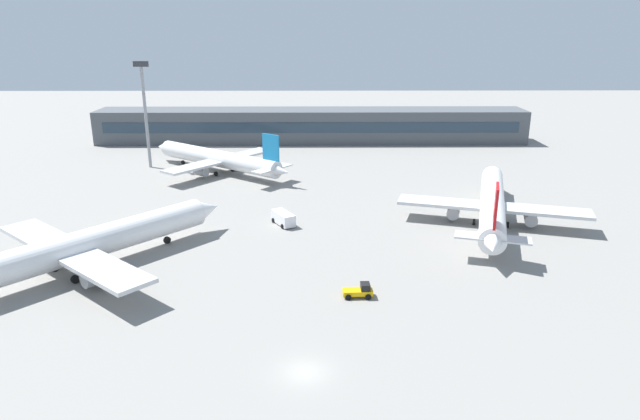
# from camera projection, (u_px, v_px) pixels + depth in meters

# --- Properties ---
(ground_plane) EXTENTS (400.00, 400.00, 0.00)m
(ground_plane) POSITION_uv_depth(u_px,v_px,m) (309.00, 228.00, 91.25)
(ground_plane) COLOR gray
(terminal_building) EXTENTS (118.23, 12.13, 9.00)m
(terminal_building) POSITION_uv_depth(u_px,v_px,m) (311.00, 126.00, 157.33)
(terminal_building) COLOR #4C5156
(terminal_building) RESTS_ON ground_plane
(airplane_near) EXTENTS (33.86, 37.13, 11.50)m
(airplane_near) POSITION_uv_depth(u_px,v_px,m) (80.00, 247.00, 74.00)
(airplane_near) COLOR white
(airplane_near) RESTS_ON ground_plane
(airplane_mid) EXTENTS (30.59, 42.97, 10.87)m
(airplane_mid) POSITION_uv_depth(u_px,v_px,m) (492.00, 203.00, 92.92)
(airplane_mid) COLOR white
(airplane_mid) RESTS_ON ground_plane
(airplane_far) EXTENTS (34.86, 29.24, 10.39)m
(airplane_far) POSITION_uv_depth(u_px,v_px,m) (217.00, 158.00, 124.61)
(airplane_far) COLOR silver
(airplane_far) RESTS_ON ground_plane
(baggage_tug_yellow) EXTENTS (3.66, 1.93, 1.75)m
(baggage_tug_yellow) POSITION_uv_depth(u_px,v_px,m) (360.00, 291.00, 67.79)
(baggage_tug_yellow) COLOR #F2B20C
(baggage_tug_yellow) RESTS_ON ground_plane
(service_van_white) EXTENTS (4.31, 5.51, 2.08)m
(service_van_white) POSITION_uv_depth(u_px,v_px,m) (283.00, 218.00, 92.31)
(service_van_white) COLOR white
(service_van_white) RESTS_ON ground_plane
(floodlight_tower_west) EXTENTS (3.20, 0.80, 23.79)m
(floodlight_tower_west) POSITION_uv_depth(u_px,v_px,m) (145.00, 107.00, 125.72)
(floodlight_tower_west) COLOR gray
(floodlight_tower_west) RESTS_ON ground_plane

